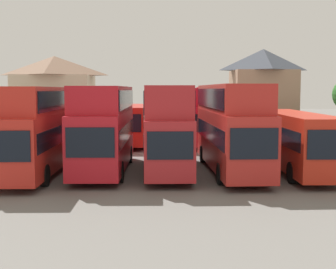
% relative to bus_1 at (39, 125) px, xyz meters
% --- Properties ---
extents(ground, '(140.00, 140.00, 0.00)m').
position_rel_bus_1_xyz_m(ground, '(7.41, 18.03, -2.77)').
color(ground, slate).
extents(depot_boundary_wall, '(56.00, 0.50, 1.80)m').
position_rel_bus_1_xyz_m(depot_boundary_wall, '(7.41, 24.06, -1.87)').
color(depot_boundary_wall, gray).
rests_on(depot_boundary_wall, ground).
extents(bus_1, '(2.70, 11.77, 4.90)m').
position_rel_bus_1_xyz_m(bus_1, '(0.00, 0.00, 0.00)').
color(bus_1, red).
rests_on(bus_1, ground).
extents(bus_2, '(2.85, 10.68, 4.94)m').
position_rel_bus_1_xyz_m(bus_2, '(3.66, 0.48, 0.02)').
color(bus_2, red).
rests_on(bus_2, ground).
extents(bus_3, '(2.60, 10.94, 4.96)m').
position_rel_bus_1_xyz_m(bus_3, '(7.23, 0.50, 0.03)').
color(bus_3, '#AD2024').
rests_on(bus_3, ground).
extents(bus_4, '(2.75, 11.65, 5.04)m').
position_rel_bus_1_xyz_m(bus_4, '(10.93, 0.16, 0.07)').
color(bus_4, red).
rests_on(bus_4, ground).
extents(bus_5, '(2.71, 11.65, 3.41)m').
position_rel_bus_1_xyz_m(bus_5, '(14.71, 0.19, -0.82)').
color(bus_5, red).
rests_on(bus_5, ground).
extents(bus_6, '(3.01, 11.12, 3.34)m').
position_rel_bus_1_xyz_m(bus_6, '(1.97, 14.28, -0.85)').
color(bus_6, '#B3151F').
rests_on(bus_6, ground).
extents(bus_7, '(2.99, 10.50, 3.39)m').
position_rel_bus_1_xyz_m(bus_7, '(4.78, 13.81, -0.83)').
color(bus_7, '#B21F18').
rests_on(bus_7, ground).
extents(bus_8, '(2.91, 11.61, 4.89)m').
position_rel_bus_1_xyz_m(bus_8, '(9.79, 14.46, -0.01)').
color(bus_8, '#B11426').
rests_on(bus_8, ground).
extents(bus_9, '(2.87, 11.07, 5.02)m').
position_rel_bus_1_xyz_m(bus_9, '(12.12, 14.02, 0.06)').
color(bus_9, '#AF1A26').
rests_on(bus_9, ground).
extents(house_terrace_left, '(9.42, 8.22, 8.85)m').
position_rel_bus_1_xyz_m(house_terrace_left, '(-5.62, 31.20, 1.75)').
color(house_terrace_left, '#C6B293').
rests_on(house_terrace_left, ground).
extents(house_terrace_centre, '(7.81, 6.54, 9.73)m').
position_rel_bus_1_xyz_m(house_terrace_centre, '(20.02, 30.72, 2.19)').
color(house_terrace_centre, '#9E7A60').
rests_on(house_terrace_centre, ground).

